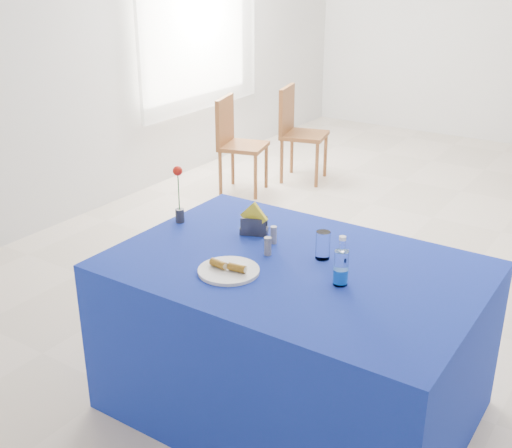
{
  "coord_description": "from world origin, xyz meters",
  "views": [
    {
      "loc": [
        1.5,
        -4.16,
        2.0
      ],
      "look_at": [
        0.07,
        -1.99,
        0.92
      ],
      "focal_mm": 45.0,
      "sensor_mm": 36.0,
      "label": 1
    }
  ],
  "objects": [
    {
      "name": "floor",
      "position": [
        0.0,
        0.0,
        0.0
      ],
      "size": [
        7.0,
        7.0,
        0.0
      ],
      "primitive_type": "plane",
      "color": "beige",
      "rests_on": "ground"
    },
    {
      "name": "room_shell",
      "position": [
        0.0,
        0.0,
        1.75
      ],
      "size": [
        7.0,
        7.0,
        7.0
      ],
      "color": "silver",
      "rests_on": "ground"
    },
    {
      "name": "window_pane",
      "position": [
        -2.47,
        0.8,
        1.55
      ],
      "size": [
        0.04,
        1.5,
        1.6
      ],
      "primitive_type": "cube",
      "color": "white",
      "rests_on": "room_shell"
    },
    {
      "name": "curtain",
      "position": [
        -2.4,
        0.8,
        1.55
      ],
      "size": [
        0.04,
        1.75,
        1.85
      ],
      "primitive_type": "cube",
      "color": "white",
      "rests_on": "room_shell"
    },
    {
      "name": "plate",
      "position": [
        0.05,
        -2.18,
        0.77
      ],
      "size": [
        0.26,
        0.26,
        0.01
      ],
      "primitive_type": "cylinder",
      "color": "silver",
      "rests_on": "blue_table"
    },
    {
      "name": "drinking_glass",
      "position": [
        0.32,
        -1.84,
        0.82
      ],
      "size": [
        0.06,
        0.06,
        0.13
      ],
      "primitive_type": "cylinder",
      "color": "white",
      "rests_on": "blue_table"
    },
    {
      "name": "salt_shaker",
      "position": [
        0.05,
        -1.82,
        0.8
      ],
      "size": [
        0.03,
        0.03,
        0.08
      ],
      "primitive_type": "cylinder",
      "color": "gray",
      "rests_on": "blue_table"
    },
    {
      "name": "pepper_shaker",
      "position": [
        0.1,
        -1.94,
        0.8
      ],
      "size": [
        0.03,
        0.03,
        0.08
      ],
      "primitive_type": "cylinder",
      "color": "slate",
      "rests_on": "blue_table"
    },
    {
      "name": "blue_table",
      "position": [
        0.25,
        -1.95,
        0.38
      ],
      "size": [
        1.6,
        1.1,
        0.76
      ],
      "color": "#102C99",
      "rests_on": "floor"
    },
    {
      "name": "water_bottle",
      "position": [
        0.5,
        -2.02,
        0.83
      ],
      "size": [
        0.06,
        0.06,
        0.21
      ],
      "color": "white",
      "rests_on": "blue_table"
    },
    {
      "name": "napkin_holder",
      "position": [
        -0.08,
        -1.78,
        0.81
      ],
      "size": [
        0.15,
        0.1,
        0.17
      ],
      "color": "#343439",
      "rests_on": "blue_table"
    },
    {
      "name": "rose_vase",
      "position": [
        -0.48,
        -1.86,
        0.9
      ],
      "size": [
        0.05,
        0.05,
        0.3
      ],
      "color": "#26272C",
      "rests_on": "blue_table"
    },
    {
      "name": "chair_win_a",
      "position": [
        -1.76,
        0.42,
        0.5
      ],
      "size": [
        0.48,
        0.48,
        0.86
      ],
      "rotation": [
        0.0,
        0.0,
        1.85
      ],
      "color": "brown",
      "rests_on": "floor"
    },
    {
      "name": "chair_win_b",
      "position": [
        -1.47,
        1.02,
        0.52
      ],
      "size": [
        0.49,
        0.49,
        0.89
      ],
      "rotation": [
        0.0,
        0.0,
        1.82
      ],
      "color": "brown",
      "rests_on": "floor"
    },
    {
      "name": "banana_pieces",
      "position": [
        0.05,
        -2.19,
        0.79
      ],
      "size": [
        0.17,
        0.05,
        0.03
      ],
      "color": "#C98E1C",
      "rests_on": "plate"
    }
  ]
}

